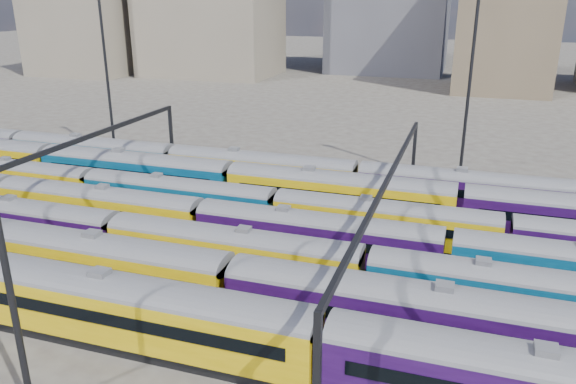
% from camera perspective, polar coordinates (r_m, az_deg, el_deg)
% --- Properties ---
extents(ground, '(500.00, 500.00, 0.00)m').
position_cam_1_polar(ground, '(48.33, -2.30, -6.34)').
color(ground, '#403A36').
rests_on(ground, ground).
extents(rake_0, '(159.07, 3.32, 5.61)m').
position_cam_1_polar(rake_0, '(31.82, 24.82, -17.27)').
color(rake_0, black).
rests_on(rake_0, ground).
extents(rake_1, '(134.06, 3.27, 5.52)m').
position_cam_1_polar(rake_1, '(38.37, -5.86, -8.86)').
color(rake_1, black).
rests_on(rake_1, ground).
extents(rake_2, '(102.83, 3.01, 5.07)m').
position_cam_1_polar(rake_2, '(43.31, -5.72, -5.73)').
color(rake_2, black).
rests_on(rake_2, ground).
extents(rake_3, '(124.46, 3.04, 5.11)m').
position_cam_1_polar(rake_3, '(49.49, -8.83, -2.53)').
color(rake_3, black).
rests_on(rake_3, ground).
extents(rake_4, '(140.31, 2.93, 4.93)m').
position_cam_1_polar(rake_4, '(55.86, -11.07, -0.18)').
color(rake_4, black).
rests_on(rake_4, ground).
extents(rake_5, '(136.54, 3.33, 5.62)m').
position_cam_1_polar(rake_5, '(58.49, -5.81, 1.37)').
color(rake_5, black).
rests_on(rake_5, ground).
extents(rake_6, '(131.09, 3.20, 5.39)m').
position_cam_1_polar(rake_6, '(67.00, -11.63, 3.31)').
color(rake_6, black).
rests_on(rake_6, ground).
extents(gantry_1, '(0.35, 40.35, 8.03)m').
position_cam_1_polar(gantry_1, '(55.79, -22.07, 3.23)').
color(gantry_1, black).
rests_on(gantry_1, ground).
extents(gantry_2, '(0.35, 40.35, 8.03)m').
position_cam_1_polar(gantry_2, '(43.45, 10.04, 0.02)').
color(gantry_2, black).
rests_on(gantry_2, ground).
extents(mast_1, '(1.40, 0.50, 25.60)m').
position_cam_1_polar(mast_1, '(77.72, -18.14, 13.34)').
color(mast_1, black).
rests_on(mast_1, ground).
extents(mast_3, '(1.40, 0.50, 25.60)m').
position_cam_1_polar(mast_3, '(65.07, 18.17, 12.32)').
color(mast_3, black).
rests_on(mast_3, ground).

